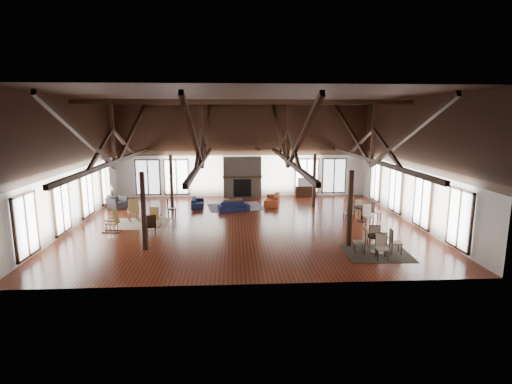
{
  "coord_description": "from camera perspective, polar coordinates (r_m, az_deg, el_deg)",
  "views": [
    {
      "loc": [
        -0.56,
        -18.54,
        5.07
      ],
      "look_at": [
        0.56,
        1.0,
        1.39
      ],
      "focal_mm": 28.0,
      "sensor_mm": 36.0,
      "label": 1
    }
  ],
  "objects": [
    {
      "name": "wall_left",
      "position": [
        20.09,
        -25.05,
        3.74
      ],
      "size": [
        0.02,
        14.0,
        6.0
      ],
      "primitive_type": "cube",
      "color": "silver",
      "rests_on": "floor"
    },
    {
      "name": "wall_front",
      "position": [
        11.74,
        -0.48,
        0.51
      ],
      "size": [
        16.0,
        0.02,
        6.0
      ],
      "primitive_type": "cube",
      "color": "silver",
      "rests_on": "floor"
    },
    {
      "name": "rocking_chair_c",
      "position": [
        18.92,
        -19.66,
        -3.98
      ],
      "size": [
        0.85,
        0.52,
        1.04
      ],
      "rotation": [
        0.0,
        0.0,
        1.46
      ],
      "color": "olive",
      "rests_on": "floor"
    },
    {
      "name": "side_chair_a",
      "position": [
        20.77,
        -12.24,
        -2.0
      ],
      "size": [
        0.53,
        0.53,
        1.04
      ],
      "rotation": [
        0.0,
        0.0,
        -1.33
      ],
      "color": "black",
      "rests_on": "floor"
    },
    {
      "name": "sofa_navy_front",
      "position": [
        21.85,
        -3.2,
        -2.1
      ],
      "size": [
        1.82,
        1.04,
        0.5
      ],
      "primitive_type": "imported",
      "rotation": [
        0.0,
        0.0,
        0.23
      ],
      "color": "#151A3B",
      "rests_on": "floor"
    },
    {
      "name": "wall_right",
      "position": [
        20.53,
        21.46,
        4.13
      ],
      "size": [
        0.02,
        14.0,
        6.0
      ],
      "primitive_type": "cube",
      "color": "silver",
      "rests_on": "floor"
    },
    {
      "name": "floor",
      "position": [
        19.23,
        -1.49,
        -4.63
      ],
      "size": [
        16.0,
        16.0,
        0.0
      ],
      "primitive_type": "plane",
      "color": "maroon",
      "rests_on": "ground"
    },
    {
      "name": "television",
      "position": [
        26.04,
        7.02,
        1.46
      ],
      "size": [
        0.99,
        0.16,
        0.57
      ],
      "primitive_type": "imported",
      "rotation": [
        0.0,
        0.0,
        0.03
      ],
      "color": "#B2B2B2",
      "rests_on": "tv_console"
    },
    {
      "name": "armchair",
      "position": [
        23.81,
        -19.22,
        -1.47
      ],
      "size": [
        1.24,
        1.28,
        0.63
      ],
      "primitive_type": "imported",
      "rotation": [
        0.0,
        0.0,
        1.0
      ],
      "color": "#2F2F32",
      "rests_on": "floor"
    },
    {
      "name": "roof_truss",
      "position": [
        18.58,
        -1.55,
        7.44
      ],
      "size": [
        15.6,
        14.07,
        3.14
      ],
      "color": "black",
      "rests_on": "wall_back"
    },
    {
      "name": "fireplace",
      "position": [
        25.5,
        -1.98,
        2.12
      ],
      "size": [
        2.5,
        0.69,
        2.6
      ],
      "color": "#76675A",
      "rests_on": "floor"
    },
    {
      "name": "cup_far",
      "position": [
        20.44,
        15.19,
        -1.9
      ],
      "size": [
        0.16,
        0.16,
        0.1
      ],
      "primitive_type": "imported",
      "rotation": [
        0.0,
        0.0,
        -0.24
      ],
      "color": "#B2B2B2",
      "rests_on": "cafe_table_far"
    },
    {
      "name": "side_chair_b",
      "position": [
        17.69,
        -14.76,
        -4.44
      ],
      "size": [
        0.52,
        0.52,
        0.98
      ],
      "rotation": [
        0.0,
        0.0,
        0.29
      ],
      "color": "black",
      "rests_on": "floor"
    },
    {
      "name": "rug_tan",
      "position": [
        20.12,
        -16.38,
        -4.36
      ],
      "size": [
        2.85,
        2.27,
        0.01
      ],
      "primitive_type": "cube",
      "rotation": [
        0.0,
        0.0,
        -0.03
      ],
      "color": "tan",
      "rests_on": "floor"
    },
    {
      "name": "rocking_chair_b",
      "position": [
        19.22,
        -14.24,
        -3.56
      ],
      "size": [
        0.47,
        0.79,
        0.97
      ],
      "rotation": [
        0.0,
        0.0,
        -0.08
      ],
      "color": "olive",
      "rests_on": "floor"
    },
    {
      "name": "rug_navy",
      "position": [
        22.91,
        -2.94,
        -2.13
      ],
      "size": [
        3.4,
        2.76,
        0.01
      ],
      "primitive_type": "cube",
      "rotation": [
        0.0,
        0.0,
        0.16
      ],
      "color": "#1A1E49",
      "rests_on": "floor"
    },
    {
      "name": "rocking_chair_a",
      "position": [
        20.68,
        -17.1,
        -2.54
      ],
      "size": [
        0.78,
        0.96,
        1.1
      ],
      "rotation": [
        0.0,
        0.0,
        0.45
      ],
      "color": "olive",
      "rests_on": "floor"
    },
    {
      "name": "sofa_orange",
      "position": [
        23.54,
        2.31,
        -1.04
      ],
      "size": [
        2.16,
        1.14,
        0.6
      ],
      "primitive_type": "imported",
      "rotation": [
        0.0,
        0.0,
        -1.74
      ],
      "color": "#973E1D",
      "rests_on": "floor"
    },
    {
      "name": "side_table_lamp",
      "position": [
        24.6,
        -19.83,
        -0.8
      ],
      "size": [
        0.47,
        0.47,
        1.2
      ],
      "color": "black",
      "rests_on": "floor"
    },
    {
      "name": "ceiling_fan",
      "position": [
        17.63,
        0.19,
        6.31
      ],
      "size": [
        1.6,
        1.6,
        0.75
      ],
      "color": "black",
      "rests_on": "roof_truss"
    },
    {
      "name": "vase",
      "position": [
        22.92,
        -3.67,
        -0.8
      ],
      "size": [
        0.18,
        0.18,
        0.18
      ],
      "primitive_type": "imported",
      "rotation": [
        0.0,
        0.0,
        0.08
      ],
      "color": "#B2B2B2",
      "rests_on": "coffee_table"
    },
    {
      "name": "cafe_table_far",
      "position": [
        20.41,
        14.95,
        -2.68
      ],
      "size": [
        1.89,
        1.89,
        0.98
      ],
      "rotation": [
        0.0,
        0.0,
        0.07
      ],
      "color": "black",
      "rests_on": "floor"
    },
    {
      "name": "rug_dark",
      "position": [
        15.97,
        16.89,
        -8.31
      ],
      "size": [
        2.5,
        2.3,
        0.01
      ],
      "primitive_type": "cube",
      "rotation": [
        0.0,
        0.0,
        -0.05
      ],
      "color": "black",
      "rests_on": "floor"
    },
    {
      "name": "coffee_table",
      "position": [
        22.94,
        -3.38,
        -1.16
      ],
      "size": [
        1.2,
        0.69,
        0.44
      ],
      "rotation": [
        0.0,
        0.0,
        0.11
      ],
      "color": "brown",
      "rests_on": "floor"
    },
    {
      "name": "ceiling",
      "position": [
        18.57,
        -1.58,
        13.52
      ],
      "size": [
        16.0,
        14.0,
        0.02
      ],
      "primitive_type": "cube",
      "color": "black",
      "rests_on": "wall_back"
    },
    {
      "name": "sofa_navy_left",
      "position": [
        23.12,
        -8.33,
        -1.49
      ],
      "size": [
        1.73,
        0.73,
        0.5
      ],
      "primitive_type": "imported",
      "rotation": [
        0.0,
        0.0,
        1.61
      ],
      "color": "#141638",
      "rests_on": "floor"
    },
    {
      "name": "cup_near",
      "position": [
        15.79,
        16.82,
        -5.79
      ],
      "size": [
        0.12,
        0.12,
        0.09
      ],
      "primitive_type": "imported",
      "rotation": [
        0.0,
        0.0,
        -0.08
      ],
      "color": "#B2B2B2",
      "rests_on": "cafe_table_near"
    },
    {
      "name": "tv_console",
      "position": [
        26.15,
        7.06,
        0.13
      ],
      "size": [
        1.32,
        0.49,
        0.66
      ],
      "primitive_type": "cube",
      "color": "black",
      "rests_on": "floor"
    },
    {
      "name": "wall_back",
      "position": [
        25.63,
        -2.02,
        6.02
      ],
      "size": [
        16.0,
        0.02,
        6.0
      ],
      "primitive_type": "cube",
      "color": "silver",
      "rests_on": "floor"
    },
    {
      "name": "cafe_table_near",
      "position": [
        15.82,
        16.96,
        -6.73
      ],
      "size": [
        1.83,
        1.83,
        0.94
      ],
      "rotation": [
        0.0,
        0.0,
        -0.12
      ],
      "color": "black",
      "rests_on": "floor"
    },
    {
      "name": "post_grid",
      "position": [
        18.89,
        -1.51,
        -0.16
      ],
      "size": [
        8.16,
        7.16,
        3.05
      ],
      "color": "black",
      "rests_on": "floor"
    }
  ]
}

